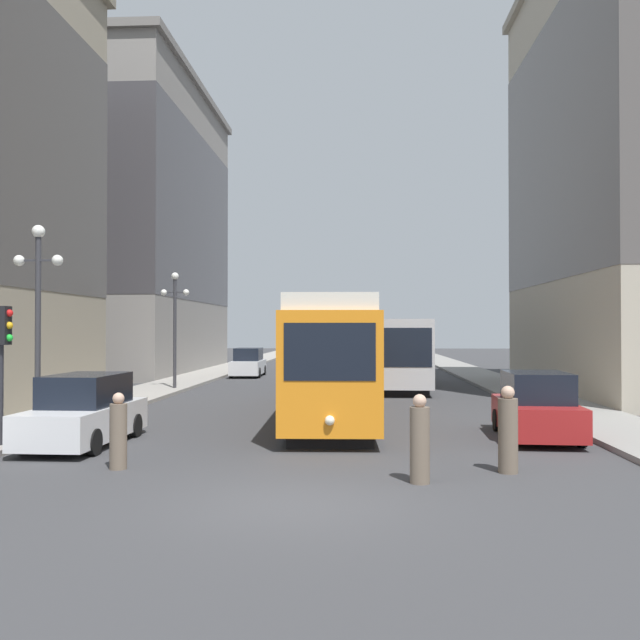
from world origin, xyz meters
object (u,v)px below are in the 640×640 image
at_px(pedestrian_crossing_near, 420,442).
at_px(lamp_post_left_far, 175,312).
at_px(parked_car_left_near, 85,412).
at_px(parked_car_right_far, 536,408).
at_px(pedestrian_on_sidewalk, 508,432).
at_px(lamp_post_left_near, 38,296).
at_px(traffic_light_near_left, 2,338).
at_px(transit_bus, 401,349).
at_px(pedestrian_crossing_far, 118,433).
at_px(parked_car_left_mid, 248,363).
at_px(streetcar, 333,355).

distance_m(pedestrian_crossing_near, lamp_post_left_far, 22.40).
xyz_separation_m(parked_car_left_near, parked_car_right_far, (11.89, 1.71, -0.00)).
relative_size(pedestrian_on_sidewalk, lamp_post_left_near, 0.31).
bearing_deg(parked_car_left_near, traffic_light_near_left, -148.32).
bearing_deg(pedestrian_on_sidewalk, parked_car_left_near, -96.41).
bearing_deg(parked_car_left_near, pedestrian_on_sidewalk, -14.84).
distance_m(parked_car_right_far, traffic_light_near_left, 13.97).
relative_size(transit_bus, pedestrian_crossing_far, 7.83).
bearing_deg(parked_car_left_mid, lamp_post_left_far, -101.57).
bearing_deg(parked_car_left_near, transit_bus, 65.14).
xyz_separation_m(parked_car_left_near, lamp_post_left_far, (-1.90, 15.75, 2.99)).
xyz_separation_m(parked_car_left_near, lamp_post_left_near, (-1.90, 1.36, 3.07)).
relative_size(parked_car_left_near, pedestrian_crossing_far, 2.86).
bearing_deg(transit_bus, lamp_post_left_far, -162.36).
bearing_deg(pedestrian_crossing_near, traffic_light_near_left, 21.14).
xyz_separation_m(streetcar, lamp_post_left_near, (-8.05, -5.15, 1.81)).
height_order(pedestrian_crossing_near, lamp_post_left_far, lamp_post_left_far).
bearing_deg(parked_car_right_far, streetcar, -37.03).
bearing_deg(lamp_post_left_near, transit_bus, 57.62).
relative_size(parked_car_left_near, lamp_post_left_near, 0.81).
distance_m(streetcar, pedestrian_on_sidewalk, 10.31).
bearing_deg(parked_car_right_far, parked_car_left_near, 11.05).
xyz_separation_m(transit_bus, lamp_post_left_near, (-11.15, -17.58, 1.97)).
bearing_deg(lamp_post_left_near, parked_car_left_near, -35.56).
distance_m(parked_car_left_near, parked_car_left_mid, 26.36).
distance_m(streetcar, pedestrian_crossing_near, 10.78).
relative_size(transit_bus, pedestrian_on_sidewalk, 7.06).
xyz_separation_m(pedestrian_crossing_far, lamp_post_left_near, (-3.84, 4.33, 3.15)).
height_order(pedestrian_crossing_near, traffic_light_near_left, traffic_light_near_left).
xyz_separation_m(transit_bus, traffic_light_near_left, (-10.93, -19.93, 0.81)).
distance_m(parked_car_right_far, lamp_post_left_near, 14.14).
height_order(parked_car_left_near, pedestrian_crossing_far, parked_car_left_near).
bearing_deg(traffic_light_near_left, lamp_post_left_far, 90.75).
xyz_separation_m(transit_bus, pedestrian_crossing_near, (-1.00, -22.92, -1.14)).
bearing_deg(parked_car_right_far, pedestrian_crossing_far, 28.07).
bearing_deg(lamp_post_left_far, transit_bus, 15.94).
height_order(pedestrian_on_sidewalk, traffic_light_near_left, traffic_light_near_left).
relative_size(streetcar, lamp_post_left_near, 2.61).
xyz_separation_m(pedestrian_on_sidewalk, lamp_post_left_near, (-12.05, 4.27, 3.07)).
xyz_separation_m(transit_bus, lamp_post_left_far, (-11.15, -3.18, 1.89)).
bearing_deg(parked_car_left_mid, pedestrian_on_sidewalk, -72.29).
distance_m(traffic_light_near_left, lamp_post_left_far, 16.78).
distance_m(parked_car_left_mid, parked_car_right_far, 27.37).
bearing_deg(lamp_post_left_near, pedestrian_crossing_far, -48.48).
relative_size(parked_car_left_mid, lamp_post_left_far, 0.85).
relative_size(parked_car_left_near, pedestrian_crossing_near, 2.70).
distance_m(streetcar, lamp_post_left_far, 12.38).
bearing_deg(pedestrian_crossing_near, parked_car_left_mid, -36.88).
bearing_deg(transit_bus, pedestrian_crossing_near, -90.80).
height_order(parked_car_left_mid, lamp_post_left_far, lamp_post_left_far).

